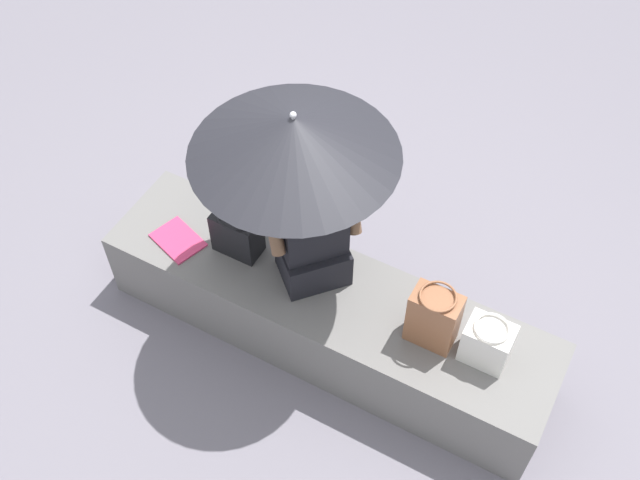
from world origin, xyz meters
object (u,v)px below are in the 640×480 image
Objects in this scene: tote_bag_canvas at (237,233)px; shoulder_bag_spare at (487,343)px; handbag_black at (434,318)px; person_seated at (313,226)px; parasol at (294,136)px; magazine at (178,240)px.

shoulder_bag_spare is at bearing -179.77° from tote_bag_canvas.
handbag_black is at bearing 178.99° from tote_bag_canvas.
handbag_black is at bearing 174.29° from person_seated.
shoulder_bag_spare is (-1.05, 0.02, -0.86)m from parasol.
parasol is 0.92m from tote_bag_canvas.
person_seated is 2.47× the size of handbag_black.
handbag_black is at bearing 176.82° from parasol.
parasol is at bearing -176.33° from tote_bag_canvas.
person_seated is at bearing -173.42° from tote_bag_canvas.
handbag_black is 1.14m from tote_bag_canvas.
tote_bag_canvas is 1.07× the size of shoulder_bag_spare.
person_seated is 3.42× the size of shoulder_bag_spare.
parasol reaches higher than handbag_black.
person_seated reaches higher than handbag_black.
magazine is (1.47, 0.10, -0.17)m from handbag_black.
tote_bag_canvas is at bearing -142.15° from magazine.
parasol is 3.09× the size of handbag_black.
shoulder_bag_spare is 1.75m from magazine.
tote_bag_canvas is 1.01× the size of magazine.
magazine is at bearing 3.97° from shoulder_bag_spare.
person_seated is 0.60m from parasol.
handbag_black reaches higher than tote_bag_canvas.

